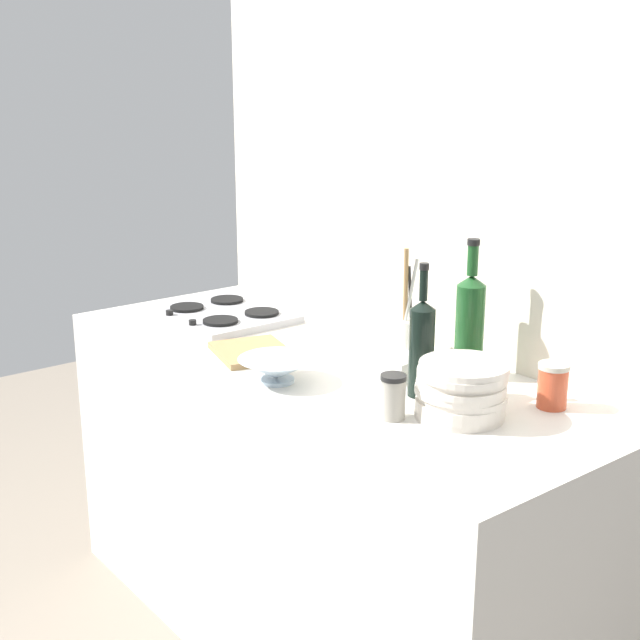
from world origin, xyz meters
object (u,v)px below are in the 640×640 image
plate_stack (462,390)px  cutting_board (252,352)px  wine_bottle_mid_left (470,323)px  condiment_jar_rear (553,385)px  wine_bottle_leftmost (422,346)px  mixing_bowl (277,369)px  condiment_jar_front (393,396)px  utensil_crock (409,333)px  butter_dish (394,365)px  stovetop_hob (224,314)px

plate_stack → cutting_board: (-0.70, -0.12, -0.06)m
wine_bottle_mid_left → condiment_jar_rear: size_ratio=3.35×
wine_bottle_leftmost → mixing_bowl: size_ratio=1.66×
plate_stack → condiment_jar_rear: bearing=65.6°
wine_bottle_leftmost → mixing_bowl: 0.39m
wine_bottle_mid_left → condiment_jar_rear: 0.29m
plate_stack → condiment_jar_front: size_ratio=2.01×
utensil_crock → cutting_board: bearing=-128.7°
wine_bottle_leftmost → utensil_crock: wine_bottle_leftmost is taller
plate_stack → utensil_crock: bearing=151.0°
utensil_crock → condiment_jar_front: bearing=-48.4°
condiment_jar_front → butter_dish: bearing=136.4°
plate_stack → wine_bottle_mid_left: wine_bottle_mid_left is taller
stovetop_hob → condiment_jar_front: bearing=-9.0°
mixing_bowl → utensil_crock: size_ratio=0.65×
wine_bottle_mid_left → condiment_jar_rear: bearing=-1.6°
condiment_jar_front → condiment_jar_rear: 0.40m
wine_bottle_leftmost → butter_dish: (-0.15, 0.05, -0.10)m
stovetop_hob → cutting_board: stovetop_hob is taller
wine_bottle_leftmost → cutting_board: wine_bottle_leftmost is taller
utensil_crock → condiment_jar_rear: utensil_crock is taller
stovetop_hob → mixing_bowl: size_ratio=2.04×
utensil_crock → butter_dish: bearing=-56.6°
stovetop_hob → plate_stack: 1.07m
butter_dish → condiment_jar_front: condiment_jar_front is taller
plate_stack → condiment_jar_rear: 0.24m
stovetop_hob → plate_stack: bearing=-1.1°
butter_dish → cutting_board: bearing=-152.5°
utensil_crock → cutting_board: size_ratio=1.36×
mixing_bowl → cutting_board: (-0.23, 0.08, -0.03)m
condiment_jar_rear → stovetop_hob: bearing=-170.5°
stovetop_hob → butter_dish: size_ratio=2.79×
mixing_bowl → cutting_board: size_ratio=0.88×
wine_bottle_mid_left → condiment_jar_front: bearing=-75.8°
butter_dish → utensil_crock: utensil_crock is taller
stovetop_hob → wine_bottle_mid_left: 0.92m
stovetop_hob → utensil_crock: 0.69m
condiment_jar_rear → condiment_jar_front: bearing=-118.4°
butter_dish → cutting_board: 0.43m
wine_bottle_mid_left → mixing_bowl: 0.52m
wine_bottle_leftmost → condiment_jar_rear: bearing=36.6°
wine_bottle_leftmost → butter_dish: wine_bottle_leftmost is taller
condiment_jar_front → condiment_jar_rear: (0.19, 0.35, 0.00)m
wine_bottle_mid_left → cutting_board: bearing=-146.1°
stovetop_hob → wine_bottle_leftmost: bearing=0.2°
wine_bottle_leftmost → wine_bottle_mid_left: size_ratio=0.91×
mixing_bowl → butter_dish: bearing=61.4°
mixing_bowl → condiment_jar_rear: 0.70m
wine_bottle_mid_left → butter_dish: wine_bottle_mid_left is taller
butter_dish → condiment_jar_front: 0.31m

